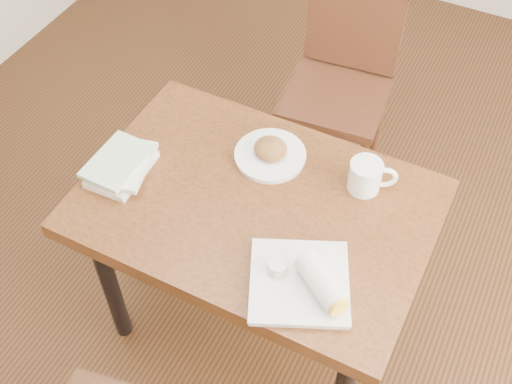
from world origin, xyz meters
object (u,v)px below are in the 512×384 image
at_px(plate_scone, 270,153).
at_px(chair_far, 343,71).
at_px(table, 256,220).
at_px(book_stack, 122,165).
at_px(plate_burrito, 306,282).
at_px(coffee_mug, 367,176).

bearing_deg(plate_scone, chair_far, 91.69).
relative_size(table, chair_far, 1.14).
height_order(table, book_stack, book_stack).
height_order(chair_far, book_stack, chair_far).
height_order(plate_burrito, book_stack, plate_burrito).
bearing_deg(coffee_mug, plate_scone, -176.09).
bearing_deg(plate_burrito, chair_far, 105.80).
bearing_deg(chair_far, coffee_mug, -64.89).
bearing_deg(plate_burrito, coffee_mug, 87.70).
relative_size(table, plate_scone, 4.60).
distance_m(table, plate_scone, 0.23).
xyz_separation_m(table, plate_burrito, (0.26, -0.21, 0.12)).
bearing_deg(chair_far, table, -86.04).
bearing_deg(table, book_stack, -169.70).
bearing_deg(book_stack, table, 10.30).
height_order(plate_scone, book_stack, plate_scone).
xyz_separation_m(table, coffee_mug, (0.28, 0.21, 0.15)).
relative_size(table, coffee_mug, 7.25).
distance_m(table, chair_far, 0.96).
distance_m(chair_far, book_stack, 1.12).
xyz_separation_m(chair_far, book_stack, (-0.38, -1.03, 0.23)).
bearing_deg(chair_far, book_stack, -110.12).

